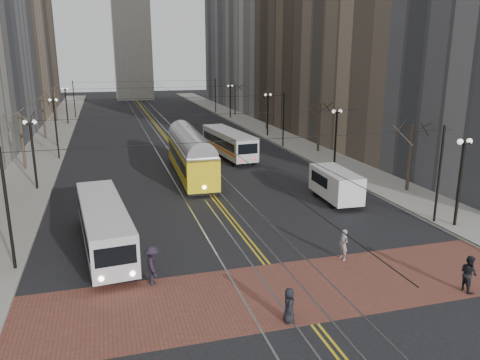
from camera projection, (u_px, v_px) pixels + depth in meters
ground at (261, 257)px, 26.08m from camera, size 260.00×260.00×0.00m
sidewalk_left at (52, 137)px, 63.81m from camera, size 5.00×140.00×0.15m
sidewalk_right at (260, 128)px, 71.85m from camera, size 5.00×140.00×0.15m
crosswalk_band at (288, 291)px, 22.37m from camera, size 25.00×6.00×0.01m
streetcar_rails at (162, 133)px, 67.85m from camera, size 4.80×130.00×0.02m
centre_lines at (162, 133)px, 67.85m from camera, size 0.42×130.00×0.01m
building_left_far at (6, 9)px, 93.90m from camera, size 16.00×20.00×40.00m
building_right_mid at (325, 14)px, 71.22m from camera, size 16.00×20.00×34.00m
building_right_far at (248, 14)px, 107.57m from camera, size 16.00×20.00×40.00m
lamp_posts at (179, 131)px, 52.04m from camera, size 27.60×57.20×5.60m
street_trees at (171, 123)px, 58.08m from camera, size 31.68×53.28×5.60m
trolley_wires at (171, 115)px, 57.44m from camera, size 25.96×120.00×6.60m
transit_bus at (104, 227)px, 26.85m from camera, size 3.29×11.06×2.72m
streetcar at (191, 159)px, 43.12m from camera, size 3.12×14.35×3.36m
rear_bus at (228, 144)px, 51.33m from camera, size 3.47×11.40×2.93m
cargo_van at (335, 186)px, 35.71m from camera, size 2.37×5.62×2.45m
sedan_grey at (212, 143)px, 55.63m from camera, size 2.49×4.96×1.62m
sedan_silver at (224, 137)px, 60.28m from camera, size 1.55×4.08×1.33m
pedestrian_a at (289, 305)px, 19.59m from camera, size 0.72×0.87×1.52m
pedestrian_b at (343, 245)px, 25.60m from camera, size 0.53×0.70×1.72m
pedestrian_c at (469, 273)px, 22.15m from camera, size 0.69×0.88×1.79m
pedestrian_d at (152, 265)px, 22.79m from camera, size 0.84×1.33×1.98m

